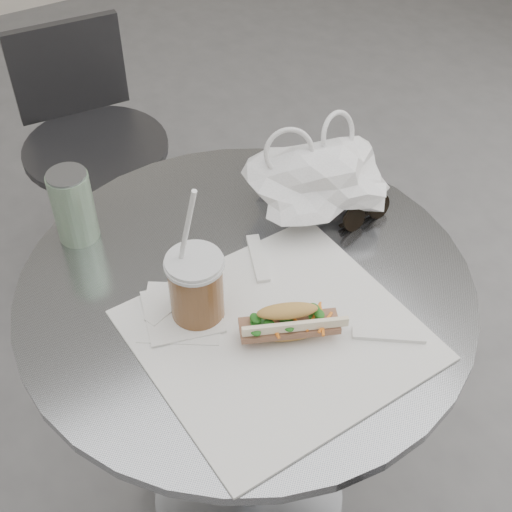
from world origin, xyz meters
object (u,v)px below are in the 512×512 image
chair_far (99,178)px  iced_coffee (196,287)px  sunglasses (365,214)px  banh_mi (288,323)px  drink_can (73,206)px  cafe_table (247,381)px

chair_far → iced_coffee: bearing=86.7°
chair_far → iced_coffee: 1.05m
iced_coffee → sunglasses: size_ratio=2.46×
chair_far → banh_mi: (-0.03, -1.04, 0.44)m
banh_mi → drink_can: (-0.20, 0.38, 0.03)m
banh_mi → iced_coffee: bearing=154.7°
chair_far → drink_can: drink_can is taller
cafe_table → iced_coffee: bearing=-167.2°
cafe_table → chair_far: (0.03, 0.91, -0.13)m
cafe_table → sunglasses: bearing=6.0°
chair_far → iced_coffee: iced_coffee is taller
chair_far → sunglasses: sunglasses is taller
cafe_table → drink_can: size_ratio=5.57×
banh_mi → drink_can: drink_can is taller
cafe_table → banh_mi: 0.33m
banh_mi → sunglasses: banh_mi is taller
sunglasses → drink_can: size_ratio=0.79×
banh_mi → drink_can: bearing=139.7°
banh_mi → cafe_table: bearing=112.4°
banh_mi → sunglasses: (0.26, 0.16, -0.02)m
sunglasses → iced_coffee: bearing=-177.4°
cafe_table → chair_far: 0.92m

